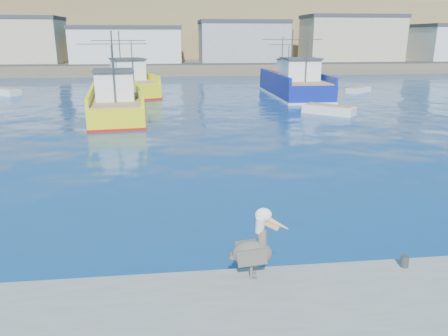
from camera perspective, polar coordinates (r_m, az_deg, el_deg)
name	(u,v)px	position (r m, az deg, el deg)	size (l,w,h in m)	color
ground	(260,233)	(14.25, 4.76, -8.44)	(260.00, 260.00, 0.00)	#071952
dock_bollards	(312,267)	(11.18, 11.43, -12.56)	(36.20, 0.20, 0.30)	#4C4C4C
far_shore	(180,24)	(121.87, -5.74, 18.17)	(200.00, 81.00, 24.00)	brown
trawler_yellow_a	(116,104)	(35.03, -13.95, 8.15)	(5.37, 11.98, 6.56)	yellow
trawler_yellow_b	(125,84)	(49.22, -12.77, 10.68)	(8.28, 13.19, 6.66)	yellow
trawler_blue	(295,85)	(47.16, 9.22, 10.69)	(6.46, 13.46, 6.79)	navy
boat_orange	(284,76)	(59.92, 7.79, 11.86)	(3.83, 7.38, 5.95)	#EB4925
skiff_mid	(329,110)	(36.60, 13.52, 7.32)	(4.05, 3.80, 0.90)	silver
skiff_far	(359,90)	(51.61, 17.17, 9.66)	(3.53, 3.20, 0.77)	silver
skiff_extra	(4,92)	(53.02, -26.84, 8.83)	(4.14, 3.58, 0.89)	silver
pelican	(255,248)	(10.57, 4.02, -10.35)	(1.43, 0.66, 1.76)	#595451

